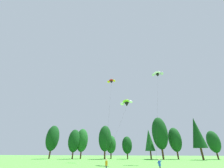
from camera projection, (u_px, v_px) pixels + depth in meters
name	position (u px, v px, depth m)	size (l,w,h in m)	color
treeline_tree_a	(53.00, 138.00, 59.48)	(5.34, 5.34, 13.12)	#472D19
treeline_tree_b	(74.00, 141.00, 57.45)	(4.82, 4.82, 11.20)	#472D19
treeline_tree_c	(82.00, 140.00, 59.37)	(4.98, 4.98, 11.78)	#472D19
treeline_tree_d	(105.00, 138.00, 56.66)	(5.21, 5.21, 12.61)	#472D19
treeline_tree_e	(111.00, 144.00, 59.59)	(4.26, 4.26, 9.11)	#472D19
treeline_tree_f	(127.00, 145.00, 57.04)	(4.09, 4.09, 8.48)	#472D19
treeline_tree_g	(149.00, 140.00, 57.33)	(4.07, 4.07, 11.21)	#472D19
treeline_tree_h	(160.00, 133.00, 55.17)	(5.99, 5.99, 15.52)	#472D19
treeline_tree_i	(175.00, 139.00, 56.16)	(4.97, 4.97, 11.74)	#472D19
treeline_tree_j	(197.00, 132.00, 52.27)	(4.85, 4.85, 14.77)	#472D19
treeline_tree_k	(213.00, 142.00, 54.36)	(4.58, 4.58, 10.28)	#472D19
kite_flyer_near	(106.00, 164.00, 19.01)	(0.43, 0.59, 1.69)	#4C4C51
kite_flyer_mid	(160.00, 165.00, 18.74)	(0.72, 0.73, 1.69)	navy
parafoil_kite_high_red_yellow	(111.00, 81.00, 48.40)	(3.94, 21.80, 24.47)	red
parafoil_kite_mid_white	(158.00, 74.00, 41.23)	(7.17, 15.45, 22.76)	white
parafoil_kite_far_lime_white	(126.00, 103.00, 35.13)	(4.77, 13.73, 13.44)	#93D633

